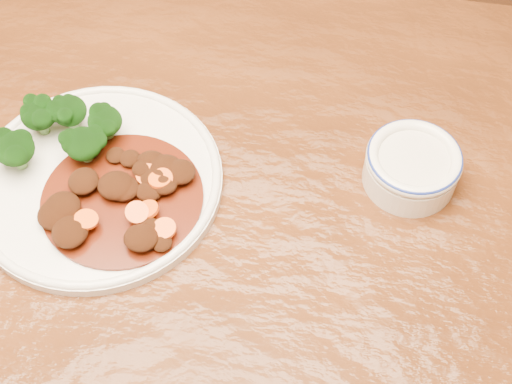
{
  "coord_description": "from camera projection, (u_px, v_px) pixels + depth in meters",
  "views": [
    {
      "loc": [
        0.17,
        -0.46,
        1.47
      ],
      "look_at": [
        0.13,
        0.02,
        0.77
      ],
      "focal_mm": 50.0,
      "sensor_mm": 36.0,
      "label": 1
    }
  ],
  "objects": [
    {
      "name": "broccoli_florets",
      "position": [
        60.0,
        129.0,
        0.87
      ],
      "size": [
        0.14,
        0.11,
        0.05
      ],
      "color": "#6BA455",
      "rests_on": "dinner_plate"
    },
    {
      "name": "mince_stew",
      "position": [
        120.0,
        196.0,
        0.84
      ],
      "size": [
        0.19,
        0.19,
        0.03
      ],
      "color": "#4C1508",
      "rests_on": "dinner_plate"
    },
    {
      "name": "dip_bowl",
      "position": [
        412.0,
        166.0,
        0.86
      ],
      "size": [
        0.12,
        0.12,
        0.05
      ],
      "rotation": [
        0.0,
        0.0,
        0.21
      ],
      "color": "silver",
      "rests_on": "dining_table"
    },
    {
      "name": "dinner_plate",
      "position": [
        98.0,
        180.0,
        0.87
      ],
      "size": [
        0.31,
        0.31,
        0.02
      ],
      "rotation": [
        0.0,
        0.0,
        -0.08
      ],
      "color": "silver",
      "rests_on": "dining_table"
    },
    {
      "name": "dining_table",
      "position": [
        158.0,
        244.0,
        0.92
      ],
      "size": [
        1.58,
        1.03,
        0.75
      ],
      "rotation": [
        0.0,
        0.0,
        -0.09
      ],
      "color": "#56290F",
      "rests_on": "ground"
    }
  ]
}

